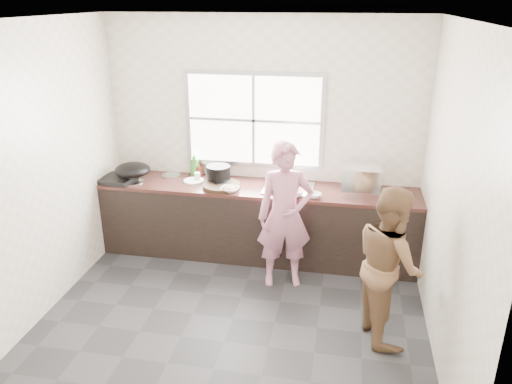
% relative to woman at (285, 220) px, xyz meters
% --- Properties ---
extents(floor, '(3.60, 3.20, 0.01)m').
position_rel_woman_xyz_m(floor, '(-0.38, -0.74, -0.73)').
color(floor, '#2A2A2C').
rests_on(floor, ground).
extents(ceiling, '(3.60, 3.20, 0.01)m').
position_rel_woman_xyz_m(ceiling, '(-0.38, -0.74, 1.98)').
color(ceiling, silver).
rests_on(ceiling, wall_back).
extents(wall_back, '(3.60, 0.01, 2.70)m').
position_rel_woman_xyz_m(wall_back, '(-0.38, 0.87, 0.62)').
color(wall_back, beige).
rests_on(wall_back, ground).
extents(wall_left, '(0.01, 3.20, 2.70)m').
position_rel_woman_xyz_m(wall_left, '(-2.19, -0.74, 0.62)').
color(wall_left, silver).
rests_on(wall_left, ground).
extents(wall_right, '(0.01, 3.20, 2.70)m').
position_rel_woman_xyz_m(wall_right, '(1.42, -0.74, 0.62)').
color(wall_right, beige).
rests_on(wall_right, ground).
extents(wall_front, '(3.60, 0.01, 2.70)m').
position_rel_woman_xyz_m(wall_front, '(-0.38, -2.34, 0.62)').
color(wall_front, beige).
rests_on(wall_front, ground).
extents(cabinet, '(3.60, 0.62, 0.82)m').
position_rel_woman_xyz_m(cabinet, '(-0.38, 0.55, -0.32)').
color(cabinet, black).
rests_on(cabinet, floor).
extents(countertop, '(3.60, 0.64, 0.04)m').
position_rel_woman_xyz_m(countertop, '(-0.38, 0.55, 0.11)').
color(countertop, '#371B16').
rests_on(countertop, cabinet).
extents(sink, '(0.55, 0.45, 0.02)m').
position_rel_woman_xyz_m(sink, '(-0.03, 0.55, 0.14)').
color(sink, silver).
rests_on(sink, countertop).
extents(faucet, '(0.02, 0.02, 0.30)m').
position_rel_woman_xyz_m(faucet, '(-0.03, 0.75, 0.28)').
color(faucet, silver).
rests_on(faucet, countertop).
extents(window_frame, '(1.60, 0.05, 1.10)m').
position_rel_woman_xyz_m(window_frame, '(-0.48, 0.85, 0.82)').
color(window_frame, '#9EA0A5').
rests_on(window_frame, wall_back).
extents(window_glazing, '(1.50, 0.01, 1.00)m').
position_rel_woman_xyz_m(window_glazing, '(-0.48, 0.83, 0.82)').
color(window_glazing, white).
rests_on(window_glazing, window_frame).
extents(woman, '(0.60, 0.46, 1.45)m').
position_rel_woman_xyz_m(woman, '(0.00, 0.00, 0.00)').
color(woman, '#C57690').
rests_on(woman, floor).
extents(person_side, '(0.72, 0.82, 1.42)m').
position_rel_woman_xyz_m(person_side, '(1.00, -0.69, -0.02)').
color(person_side, brown).
rests_on(person_side, floor).
extents(cutting_board, '(0.47, 0.47, 0.04)m').
position_rel_woman_xyz_m(cutting_board, '(-0.78, 0.45, 0.16)').
color(cutting_board, black).
rests_on(cutting_board, countertop).
extents(cleaver, '(0.20, 0.20, 0.01)m').
position_rel_woman_xyz_m(cleaver, '(-0.79, 0.49, 0.18)').
color(cleaver, '#B4B5BB').
rests_on(cleaver, cutting_board).
extents(bowl_mince, '(0.23, 0.23, 0.05)m').
position_rel_woman_xyz_m(bowl_mince, '(-0.66, 0.34, 0.16)').
color(bowl_mince, silver).
rests_on(bowl_mince, countertop).
extents(bowl_crabs, '(0.20, 0.20, 0.06)m').
position_rel_woman_xyz_m(bowl_crabs, '(0.03, 0.34, 0.16)').
color(bowl_crabs, silver).
rests_on(bowl_crabs, countertop).
extents(bowl_held, '(0.21, 0.21, 0.06)m').
position_rel_woman_xyz_m(bowl_held, '(0.26, 0.34, 0.17)').
color(bowl_held, silver).
rests_on(bowl_held, countertop).
extents(black_pot, '(0.33, 0.33, 0.20)m').
position_rel_woman_xyz_m(black_pot, '(-0.85, 0.61, 0.23)').
color(black_pot, black).
rests_on(black_pot, countertop).
extents(plate_food, '(0.30, 0.30, 0.02)m').
position_rel_woman_xyz_m(plate_food, '(-1.14, 0.58, 0.14)').
color(plate_food, white).
rests_on(plate_food, countertop).
extents(bottle_green, '(0.12, 0.12, 0.29)m').
position_rel_woman_xyz_m(bottle_green, '(-1.19, 0.78, 0.28)').
color(bottle_green, '#317727').
rests_on(bottle_green, countertop).
extents(bottle_brown_tall, '(0.10, 0.10, 0.17)m').
position_rel_woman_xyz_m(bottle_brown_tall, '(-1.15, 0.78, 0.22)').
color(bottle_brown_tall, '#4A1E12').
rests_on(bottle_brown_tall, countertop).
extents(bottle_brown_short, '(0.17, 0.17, 0.17)m').
position_rel_woman_xyz_m(bottle_brown_short, '(-0.80, 0.61, 0.22)').
color(bottle_brown_short, '#411A10').
rests_on(bottle_brown_short, countertop).
extents(glass_jar, '(0.08, 0.08, 0.09)m').
position_rel_woman_xyz_m(glass_jar, '(-1.11, 0.63, 0.18)').
color(glass_jar, white).
rests_on(glass_jar, countertop).
extents(burner, '(0.38, 0.38, 0.05)m').
position_rel_woman_xyz_m(burner, '(-2.01, 0.42, 0.16)').
color(burner, black).
rests_on(burner, countertop).
extents(wok, '(0.41, 0.41, 0.15)m').
position_rel_woman_xyz_m(wok, '(-1.84, 0.46, 0.27)').
color(wok, black).
rests_on(wok, burner).
extents(dish_rack, '(0.41, 0.30, 0.30)m').
position_rel_woman_xyz_m(dish_rack, '(0.74, 0.54, 0.29)').
color(dish_rack, white).
rests_on(dish_rack, countertop).
extents(pot_lid_left, '(0.31, 0.31, 0.01)m').
position_rel_woman_xyz_m(pot_lid_left, '(-1.82, 0.42, 0.14)').
color(pot_lid_left, silver).
rests_on(pot_lid_left, countertop).
extents(pot_lid_right, '(0.27, 0.27, 0.01)m').
position_rel_woman_xyz_m(pot_lid_right, '(-1.47, 0.73, 0.14)').
color(pot_lid_right, '#B5B7BC').
rests_on(pot_lid_right, countertop).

